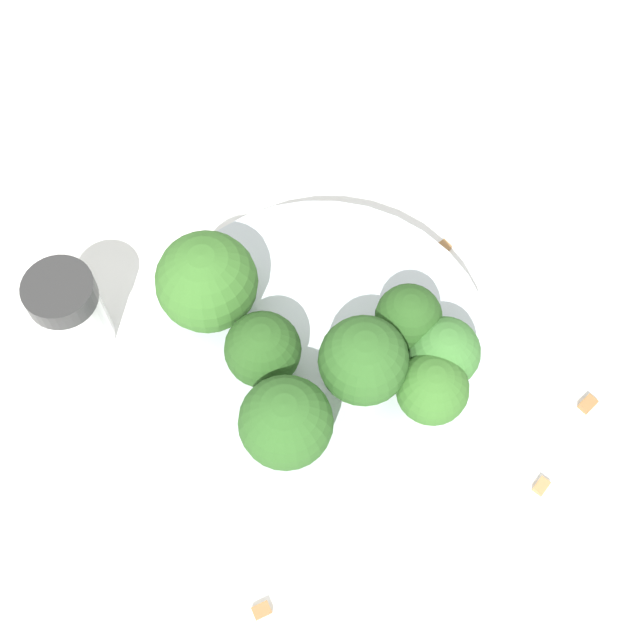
# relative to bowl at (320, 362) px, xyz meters

# --- Properties ---
(ground_plane) EXTENTS (3.00, 3.00, 0.00)m
(ground_plane) POSITION_rel_bowl_xyz_m (0.00, 0.00, -0.02)
(ground_plane) COLOR white
(bowl) EXTENTS (0.19, 0.19, 0.04)m
(bowl) POSITION_rel_bowl_xyz_m (0.00, 0.00, 0.00)
(bowl) COLOR silver
(bowl) RESTS_ON ground_plane
(broccoli_floret_0) EXTENTS (0.04, 0.04, 0.04)m
(broccoli_floret_0) POSITION_rel_bowl_xyz_m (0.01, 0.07, 0.05)
(broccoli_floret_0) COLOR #8EB770
(broccoli_floret_0) RESTS_ON bowl
(broccoli_floret_1) EXTENTS (0.05, 0.05, 0.06)m
(broccoli_floret_1) POSITION_rel_bowl_xyz_m (0.01, 0.03, 0.06)
(broccoli_floret_1) COLOR #8EB770
(broccoli_floret_1) RESTS_ON bowl
(broccoli_floret_2) EXTENTS (0.04, 0.04, 0.04)m
(broccoli_floret_2) POSITION_rel_bowl_xyz_m (-0.02, 0.06, 0.05)
(broccoli_floret_2) COLOR #8EB770
(broccoli_floret_2) RESTS_ON bowl
(broccoli_floret_3) EXTENTS (0.05, 0.05, 0.06)m
(broccoli_floret_3) POSITION_rel_bowl_xyz_m (0.01, -0.06, 0.05)
(broccoli_floret_3) COLOR #7A9E5B
(broccoli_floret_3) RESTS_ON bowl
(broccoli_floret_4) EXTENTS (0.05, 0.05, 0.06)m
(broccoli_floret_4) POSITION_rel_bowl_xyz_m (0.06, 0.01, 0.06)
(broccoli_floret_4) COLOR #84AD66
(broccoli_floret_4) RESTS_ON bowl
(broccoli_floret_5) EXTENTS (0.04, 0.04, 0.05)m
(broccoli_floret_5) POSITION_rel_bowl_xyz_m (0.03, -0.02, 0.05)
(broccoli_floret_5) COLOR #84AD66
(broccoli_floret_5) RESTS_ON bowl
(broccoli_floret_6) EXTENTS (0.03, 0.03, 0.05)m
(broccoli_floret_6) POSITION_rel_bowl_xyz_m (-0.02, 0.04, 0.05)
(broccoli_floret_6) COLOR #7A9E5B
(broccoli_floret_6) RESTS_ON bowl
(pepper_shaker) EXTENTS (0.04, 0.04, 0.06)m
(pepper_shaker) POSITION_rel_bowl_xyz_m (0.04, -0.14, 0.01)
(pepper_shaker) COLOR silver
(pepper_shaker) RESTS_ON ground_plane
(almond_crumb_0) EXTENTS (0.01, 0.01, 0.01)m
(almond_crumb_0) POSITION_rel_bowl_xyz_m (-0.00, 0.14, -0.02)
(almond_crumb_0) COLOR #AD7F4C
(almond_crumb_0) RESTS_ON ground_plane
(almond_crumb_1) EXTENTS (0.01, 0.01, 0.01)m
(almond_crumb_1) POSITION_rel_bowl_xyz_m (0.13, 0.04, -0.02)
(almond_crumb_1) COLOR olive
(almond_crumb_1) RESTS_ON ground_plane
(almond_crumb_2) EXTENTS (0.01, 0.01, 0.01)m
(almond_crumb_2) POSITION_rel_bowl_xyz_m (-0.10, -0.05, -0.02)
(almond_crumb_2) COLOR olive
(almond_crumb_2) RESTS_ON ground_plane
(almond_crumb_3) EXTENTS (0.01, 0.01, 0.01)m
(almond_crumb_3) POSITION_rel_bowl_xyz_m (-0.06, 0.14, -0.02)
(almond_crumb_3) COLOR olive
(almond_crumb_3) RESTS_ON ground_plane
(almond_crumb_4) EXTENTS (0.01, 0.01, 0.01)m
(almond_crumb_4) POSITION_rel_bowl_xyz_m (-0.12, 0.03, -0.02)
(almond_crumb_4) COLOR olive
(almond_crumb_4) RESTS_ON ground_plane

